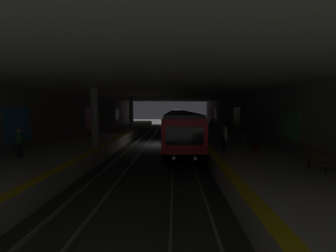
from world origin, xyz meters
name	(u,v)px	position (x,y,z in m)	size (l,w,h in m)	color
ground_plane	(160,145)	(0.00, 0.00, 0.00)	(120.00, 120.00, 0.00)	#383A38
track_left	(180,144)	(0.00, -2.20, 0.08)	(60.00, 1.53, 0.16)	gray
track_right	(141,144)	(0.00, 2.20, 0.08)	(60.00, 1.53, 0.16)	gray
platform_left	(219,140)	(0.00, -6.55, 0.53)	(60.00, 5.30, 1.06)	#B7B2A8
platform_right	(102,140)	(0.00, 6.55, 0.53)	(60.00, 5.30, 1.06)	#B7B2A8
wall_left	(246,120)	(0.02, -9.45, 2.80)	(60.00, 0.56, 5.60)	slate
wall_right	(76,120)	(0.02, 9.45, 2.80)	(60.00, 0.56, 5.60)	slate
ceiling_slab	(160,92)	(0.00, 0.00, 5.80)	(60.00, 19.40, 0.40)	beige
pillar_near	(95,118)	(-8.48, 4.35, 3.33)	(0.56, 0.56, 4.55)	gray
pillar_far	(131,114)	(5.98, 4.35, 3.33)	(0.56, 0.56, 4.55)	gray
metro_train	(178,119)	(16.77, -2.20, 2.03)	(57.22, 2.83, 3.49)	red
bench_left_near	(319,160)	(-14.44, -8.53, 1.57)	(1.70, 0.47, 0.86)	#262628
bench_left_mid	(225,126)	(6.46, -8.53, 1.57)	(1.70, 0.47, 0.86)	#262628
bench_right_mid	(90,129)	(1.81, 8.53, 1.57)	(1.70, 0.47, 0.86)	#262628
bench_right_far	(97,127)	(4.28, 8.53, 1.57)	(1.70, 0.47, 0.86)	#262628
person_waiting_near	(222,134)	(-6.60, -5.51, 1.95)	(0.60, 0.23, 1.66)	#323232
person_walking_mid	(19,142)	(-11.80, 7.92, 2.01)	(0.60, 0.24, 1.75)	#292929
person_standing_far	(212,125)	(4.14, -6.40, 1.98)	(0.60, 0.23, 1.71)	#464646
person_boarding	(225,138)	(-9.44, -5.13, 2.01)	(0.60, 0.24, 1.75)	black
suitcase_rolling	(255,147)	(-9.80, -7.11, 1.40)	(0.41, 0.21, 0.99)	maroon
backpack_on_floor	(90,134)	(-1.07, 7.53, 1.25)	(0.30, 0.20, 0.40)	maroon
trash_bin	(243,137)	(-4.71, -7.80, 1.48)	(0.44, 0.44, 0.85)	#595B5E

